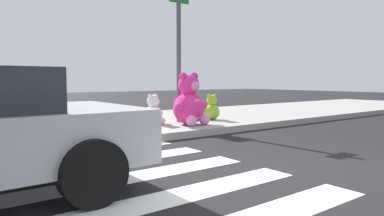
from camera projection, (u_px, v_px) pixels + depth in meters
The scene contains 8 objects.
ground_plane at pixel (311, 172), 4.49m from camera, with size 60.00×60.00×0.00m, color black.
sidewalk at pixel (127, 125), 8.62m from camera, with size 28.00×4.40×0.15m, color #9E9B93.
crosswalk_stripes at pixel (204, 210), 3.17m from camera, with size 3.20×6.75×0.00m.
sign_pole at pixel (179, 52), 8.44m from camera, with size 0.56×0.11×3.20m.
plush_pink_large at pixel (190, 104), 8.01m from camera, with size 0.92×0.82×1.20m.
plush_white at pixel (154, 112), 8.14m from camera, with size 0.52×0.50×0.70m.
plush_yellow at pixel (196, 110), 9.32m from camera, with size 0.42×0.39×0.56m.
plush_lime at pixel (211, 109), 9.03m from camera, with size 0.51×0.45×0.66m.
Camera 1 is at (-3.87, -2.60, 1.18)m, focal length 32.67 mm.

